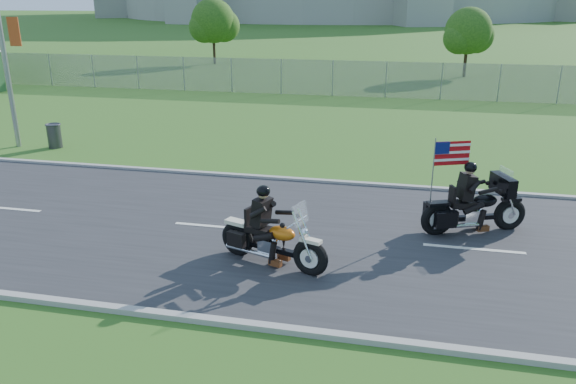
# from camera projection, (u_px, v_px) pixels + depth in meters

# --- Properties ---
(ground) EXTENTS (420.00, 420.00, 0.00)m
(ground) POSITION_uv_depth(u_px,v_px,m) (298.00, 235.00, 13.32)
(ground) COLOR #305D1D
(ground) RESTS_ON ground
(road) EXTENTS (120.00, 8.00, 0.04)m
(road) POSITION_uv_depth(u_px,v_px,m) (298.00, 235.00, 13.31)
(road) COLOR #28282B
(road) RESTS_ON ground
(curb_north) EXTENTS (120.00, 0.18, 0.12)m
(curb_north) POSITION_uv_depth(u_px,v_px,m) (324.00, 182.00, 17.04)
(curb_north) COLOR #9E9B93
(curb_north) RESTS_ON ground
(curb_south) EXTENTS (120.00, 0.18, 0.12)m
(curb_south) POSITION_uv_depth(u_px,v_px,m) (252.00, 326.00, 9.56)
(curb_south) COLOR #9E9B93
(curb_south) RESTS_ON ground
(fence) EXTENTS (60.00, 0.03, 2.00)m
(fence) POSITION_uv_depth(u_px,v_px,m) (281.00, 77.00, 32.45)
(fence) COLOR gray
(fence) RESTS_ON ground
(tree_fence_near) EXTENTS (3.52, 3.28, 4.75)m
(tree_fence_near) POSITION_uv_depth(u_px,v_px,m) (469.00, 33.00, 38.85)
(tree_fence_near) COLOR #382316
(tree_fence_near) RESTS_ON ground
(tree_fence_mid) EXTENTS (3.96, 3.69, 5.30)m
(tree_fence_mid) POSITION_uv_depth(u_px,v_px,m) (214.00, 23.00, 46.45)
(tree_fence_mid) COLOR #382316
(tree_fence_mid) RESTS_ON ground
(motorcycle_lead) EXTENTS (2.52, 1.19, 1.75)m
(motorcycle_lead) POSITION_uv_depth(u_px,v_px,m) (271.00, 241.00, 11.68)
(motorcycle_lead) COLOR black
(motorcycle_lead) RESTS_ON ground
(motorcycle_follow) EXTENTS (2.53, 1.36, 2.22)m
(motorcycle_follow) POSITION_uv_depth(u_px,v_px,m) (474.00, 209.00, 13.27)
(motorcycle_follow) COLOR black
(motorcycle_follow) RESTS_ON ground
(trash_can) EXTENTS (0.52, 0.52, 0.88)m
(trash_can) POSITION_uv_depth(u_px,v_px,m) (54.00, 136.00, 20.95)
(trash_can) COLOR #3E3E43
(trash_can) RESTS_ON ground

